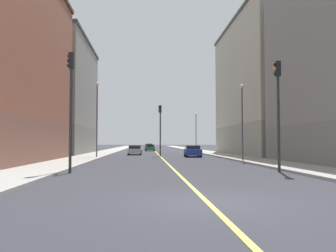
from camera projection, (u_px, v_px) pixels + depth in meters
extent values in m
plane|color=#2E2E36|center=(207.00, 202.00, 10.00)|extent=(400.00, 400.00, 0.00)
cube|color=#9E9B93|center=(203.00, 152.00, 59.39)|extent=(3.63, 168.00, 0.15)
cube|color=#9E9B93|center=(107.00, 152.00, 58.30)|extent=(3.63, 168.00, 0.15)
cube|color=#E5D14C|center=(156.00, 152.00, 58.85)|extent=(0.16, 154.00, 0.01)
cube|color=#9D9688|center=(271.00, 140.00, 46.69)|extent=(10.37, 22.69, 4.03)
cube|color=#BCB29E|center=(270.00, 74.00, 47.11)|extent=(10.37, 22.69, 14.08)
cube|color=#545047|center=(269.00, 22.00, 47.45)|extent=(10.67, 22.99, 0.40)
cube|color=slate|center=(51.00, 141.00, 49.00)|extent=(10.37, 18.73, 3.88)
cube|color=gray|center=(52.00, 85.00, 49.37)|extent=(10.37, 18.73, 12.08)
cube|color=#3B3937|center=(53.00, 43.00, 49.66)|extent=(10.67, 19.03, 0.40)
cylinder|color=#2D2D2D|center=(279.00, 124.00, 20.17)|extent=(0.16, 0.16, 5.65)
cube|color=black|center=(278.00, 69.00, 20.32)|extent=(0.28, 0.32, 0.90)
sphere|color=#320404|center=(275.00, 64.00, 20.32)|extent=(0.20, 0.20, 0.20)
sphere|color=orange|center=(275.00, 69.00, 20.31)|extent=(0.20, 0.20, 0.20)
sphere|color=black|center=(275.00, 74.00, 20.30)|extent=(0.20, 0.20, 0.20)
cylinder|color=#2D2D2D|center=(71.00, 120.00, 19.38)|extent=(0.16, 0.16, 5.95)
cube|color=black|center=(71.00, 61.00, 19.54)|extent=(0.28, 0.32, 0.90)
sphere|color=red|center=(69.00, 56.00, 19.54)|extent=(0.20, 0.20, 0.20)
sphere|color=#352204|center=(69.00, 61.00, 19.53)|extent=(0.20, 0.20, 0.20)
sphere|color=black|center=(68.00, 66.00, 19.52)|extent=(0.20, 0.20, 0.20)
cylinder|color=#2D2D2D|center=(160.00, 135.00, 41.45)|extent=(0.16, 0.16, 5.30)
cube|color=black|center=(160.00, 109.00, 41.60)|extent=(0.28, 0.32, 0.90)
sphere|color=#320404|center=(159.00, 107.00, 41.60)|extent=(0.20, 0.20, 0.20)
sphere|color=#352204|center=(159.00, 109.00, 41.59)|extent=(0.20, 0.20, 0.20)
sphere|color=green|center=(159.00, 111.00, 41.57)|extent=(0.20, 0.20, 0.20)
cylinder|color=#4C4C51|center=(242.00, 124.00, 31.25)|extent=(0.14, 0.14, 6.55)
sphere|color=#EAEACC|center=(242.00, 86.00, 31.41)|extent=(0.36, 0.36, 0.36)
cylinder|color=#4C4C51|center=(97.00, 121.00, 37.01)|extent=(0.14, 0.14, 7.74)
sphere|color=#EAEACC|center=(97.00, 84.00, 37.19)|extent=(0.36, 0.36, 0.36)
cylinder|color=#4C4C51|center=(196.00, 133.00, 59.74)|extent=(0.14, 0.14, 6.35)
sphere|color=#EAEACC|center=(196.00, 114.00, 59.89)|extent=(0.36, 0.36, 0.36)
cube|color=#1E6B38|center=(150.00, 148.00, 66.31)|extent=(1.81, 4.22, 0.58)
cube|color=black|center=(150.00, 146.00, 66.33)|extent=(1.57, 2.17, 0.43)
cylinder|color=black|center=(146.00, 149.00, 67.53)|extent=(0.23, 0.64, 0.64)
cylinder|color=black|center=(154.00, 149.00, 67.66)|extent=(0.23, 0.64, 0.64)
cylinder|color=black|center=(146.00, 149.00, 64.94)|extent=(0.23, 0.64, 0.64)
cylinder|color=black|center=(154.00, 149.00, 65.07)|extent=(0.23, 0.64, 0.64)
cube|color=maroon|center=(149.00, 147.00, 75.92)|extent=(1.93, 4.60, 0.66)
cube|color=black|center=(149.00, 145.00, 76.04)|extent=(1.63, 2.18, 0.49)
cylinder|color=black|center=(146.00, 148.00, 77.29)|extent=(0.24, 0.65, 0.64)
cylinder|color=black|center=(153.00, 148.00, 77.34)|extent=(0.24, 0.65, 0.64)
cylinder|color=black|center=(145.00, 148.00, 74.48)|extent=(0.24, 0.65, 0.64)
cylinder|color=black|center=(153.00, 148.00, 74.53)|extent=(0.24, 0.65, 0.64)
cube|color=#23389E|center=(193.00, 152.00, 40.39)|extent=(1.94, 4.12, 0.70)
cube|color=black|center=(193.00, 147.00, 40.36)|extent=(1.65, 2.00, 0.42)
cylinder|color=black|center=(185.00, 154.00, 41.61)|extent=(0.25, 0.65, 0.64)
cylinder|color=black|center=(198.00, 154.00, 41.65)|extent=(0.25, 0.65, 0.64)
cylinder|color=black|center=(187.00, 154.00, 39.10)|extent=(0.25, 0.65, 0.64)
cylinder|color=black|center=(201.00, 154.00, 39.14)|extent=(0.25, 0.65, 0.64)
cube|color=silver|center=(135.00, 151.00, 46.92)|extent=(1.82, 4.30, 0.61)
cube|color=black|center=(135.00, 147.00, 46.86)|extent=(1.57, 2.11, 0.46)
cylinder|color=black|center=(130.00, 152.00, 48.19)|extent=(0.23, 0.64, 0.64)
cylinder|color=black|center=(141.00, 152.00, 48.27)|extent=(0.23, 0.64, 0.64)
cylinder|color=black|center=(128.00, 153.00, 45.54)|extent=(0.23, 0.64, 0.64)
cylinder|color=black|center=(140.00, 153.00, 45.63)|extent=(0.23, 0.64, 0.64)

